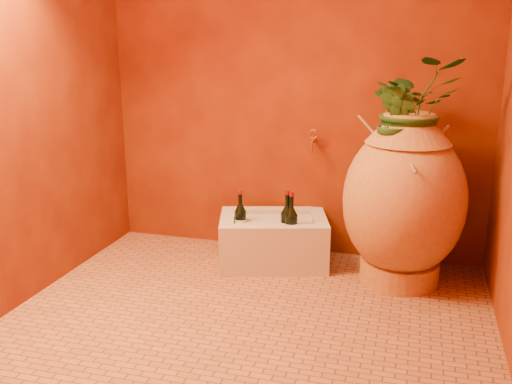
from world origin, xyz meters
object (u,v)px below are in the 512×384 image
(wine_bottle_a, at_px, (240,221))
(wall_tap, at_px, (313,140))
(amphora, at_px, (404,200))
(stone_basin, at_px, (273,241))
(wine_bottle_c, at_px, (287,224))
(wine_bottle_b, at_px, (291,226))

(wine_bottle_a, distance_m, wall_tap, 0.70)
(amphora, height_order, stone_basin, amphora)
(wine_bottle_a, bearing_deg, wine_bottle_c, -1.37)
(stone_basin, xyz_separation_m, wine_bottle_b, (0.14, -0.09, 0.14))
(wine_bottle_c, bearing_deg, wine_bottle_b, -32.93)
(wine_bottle_a, relative_size, wall_tap, 2.17)
(stone_basin, bearing_deg, wine_bottle_b, -34.61)
(wall_tap, bearing_deg, stone_basin, -133.84)
(amphora, distance_m, wall_tap, 0.71)
(wine_bottle_c, distance_m, wall_tap, 0.57)
(amphora, bearing_deg, wall_tap, 154.94)
(amphora, height_order, wine_bottle_b, amphora)
(wine_bottle_a, height_order, wine_bottle_b, wine_bottle_b)
(wine_bottle_a, bearing_deg, wine_bottle_b, -4.51)
(wine_bottle_b, height_order, wine_bottle_c, wine_bottle_c)
(wall_tap, bearing_deg, wine_bottle_a, -145.23)
(wine_bottle_c, bearing_deg, wall_tap, 71.40)
(wine_bottle_a, distance_m, wine_bottle_c, 0.31)
(wall_tap, bearing_deg, amphora, -25.06)
(amphora, distance_m, wine_bottle_a, 1.02)
(amphora, xyz_separation_m, wall_tap, (-0.59, 0.28, 0.28))
(wall_tap, bearing_deg, wine_bottle_b, -102.34)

